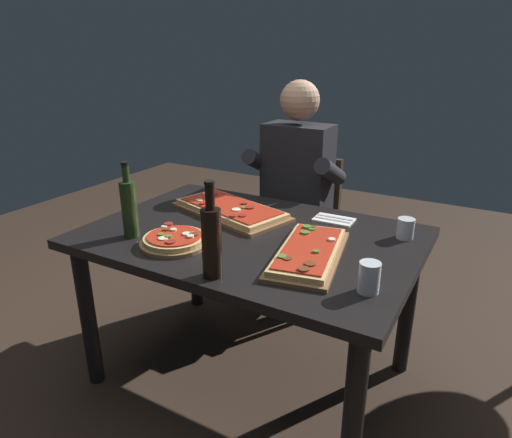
{
  "coord_description": "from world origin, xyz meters",
  "views": [
    {
      "loc": [
        0.91,
        -1.56,
        1.49
      ],
      "look_at": [
        0.0,
        0.05,
        0.79
      ],
      "focal_mm": 31.82,
      "sensor_mm": 36.0,
      "label": 1
    }
  ],
  "objects_px": {
    "wine_bottle_dark": "(129,207)",
    "pizza_round_far": "(175,240)",
    "tumbler_far_side": "(406,228)",
    "pizza_rectangular_front": "(230,209)",
    "pizza_rectangular_left": "(309,252)",
    "tumbler_near_camera": "(369,277)",
    "seated_diner": "(294,186)",
    "dining_table": "(250,253)",
    "diner_chair": "(301,221)",
    "oil_bottle_amber": "(211,240)"
  },
  "relations": [
    {
      "from": "pizza_round_far",
      "to": "tumbler_far_side",
      "type": "bearing_deg",
      "value": 33.83
    },
    {
      "from": "pizza_rectangular_front",
      "to": "tumbler_far_side",
      "type": "xyz_separation_m",
      "value": [
        0.8,
        0.11,
        0.02
      ]
    },
    {
      "from": "pizza_round_far",
      "to": "oil_bottle_amber",
      "type": "relative_size",
      "value": 0.81
    },
    {
      "from": "pizza_round_far",
      "to": "oil_bottle_amber",
      "type": "height_order",
      "value": "oil_bottle_amber"
    },
    {
      "from": "pizza_rectangular_left",
      "to": "oil_bottle_amber",
      "type": "height_order",
      "value": "oil_bottle_amber"
    },
    {
      "from": "oil_bottle_amber",
      "to": "tumbler_far_side",
      "type": "distance_m",
      "value": 0.85
    },
    {
      "from": "pizza_rectangular_left",
      "to": "tumbler_near_camera",
      "type": "xyz_separation_m",
      "value": [
        0.28,
        -0.15,
        0.03
      ]
    },
    {
      "from": "wine_bottle_dark",
      "to": "tumbler_near_camera",
      "type": "distance_m",
      "value": 1.01
    },
    {
      "from": "dining_table",
      "to": "pizza_round_far",
      "type": "relative_size",
      "value": 5.0
    },
    {
      "from": "pizza_rectangular_front",
      "to": "pizza_round_far",
      "type": "relative_size",
      "value": 2.29
    },
    {
      "from": "pizza_round_far",
      "to": "tumbler_far_side",
      "type": "relative_size",
      "value": 3.25
    },
    {
      "from": "pizza_rectangular_front",
      "to": "pizza_rectangular_left",
      "type": "distance_m",
      "value": 0.59
    },
    {
      "from": "pizza_rectangular_left",
      "to": "diner_chair",
      "type": "relative_size",
      "value": 0.63
    },
    {
      "from": "pizza_rectangular_left",
      "to": "tumbler_near_camera",
      "type": "distance_m",
      "value": 0.32
    },
    {
      "from": "seated_diner",
      "to": "tumbler_near_camera",
      "type": "bearing_deg",
      "value": -53.37
    },
    {
      "from": "wine_bottle_dark",
      "to": "diner_chair",
      "type": "height_order",
      "value": "wine_bottle_dark"
    },
    {
      "from": "oil_bottle_amber",
      "to": "tumbler_far_side",
      "type": "relative_size",
      "value": 4.01
    },
    {
      "from": "pizza_rectangular_left",
      "to": "oil_bottle_amber",
      "type": "relative_size",
      "value": 1.6
    },
    {
      "from": "wine_bottle_dark",
      "to": "diner_chair",
      "type": "relative_size",
      "value": 0.37
    },
    {
      "from": "dining_table",
      "to": "wine_bottle_dark",
      "type": "relative_size",
      "value": 4.35
    },
    {
      "from": "pizza_rectangular_left",
      "to": "pizza_round_far",
      "type": "xyz_separation_m",
      "value": [
        -0.52,
        -0.16,
        0.0
      ]
    },
    {
      "from": "wine_bottle_dark",
      "to": "diner_chair",
      "type": "distance_m",
      "value": 1.23
    },
    {
      "from": "pizza_rectangular_front",
      "to": "diner_chair",
      "type": "height_order",
      "value": "diner_chair"
    },
    {
      "from": "pizza_rectangular_front",
      "to": "pizza_rectangular_left",
      "type": "height_order",
      "value": "same"
    },
    {
      "from": "pizza_rectangular_front",
      "to": "pizza_rectangular_left",
      "type": "xyz_separation_m",
      "value": [
        0.52,
        -0.26,
        -0.0
      ]
    },
    {
      "from": "diner_chair",
      "to": "seated_diner",
      "type": "xyz_separation_m",
      "value": [
        -0.0,
        -0.12,
        0.26
      ]
    },
    {
      "from": "pizza_round_far",
      "to": "seated_diner",
      "type": "xyz_separation_m",
      "value": [
        0.07,
        0.99,
        -0.02
      ]
    },
    {
      "from": "pizza_rectangular_left",
      "to": "seated_diner",
      "type": "xyz_separation_m",
      "value": [
        -0.45,
        0.83,
        -0.02
      ]
    },
    {
      "from": "pizza_rectangular_front",
      "to": "pizza_round_far",
      "type": "distance_m",
      "value": 0.43
    },
    {
      "from": "pizza_rectangular_front",
      "to": "oil_bottle_amber",
      "type": "height_order",
      "value": "oil_bottle_amber"
    },
    {
      "from": "wine_bottle_dark",
      "to": "pizza_rectangular_front",
      "type": "bearing_deg",
      "value": 64.97
    },
    {
      "from": "dining_table",
      "to": "tumbler_far_side",
      "type": "bearing_deg",
      "value": 25.33
    },
    {
      "from": "pizza_rectangular_front",
      "to": "pizza_rectangular_left",
      "type": "relative_size",
      "value": 1.16
    },
    {
      "from": "tumbler_near_camera",
      "to": "seated_diner",
      "type": "bearing_deg",
      "value": 126.63
    },
    {
      "from": "diner_chair",
      "to": "tumbler_near_camera",
      "type": "bearing_deg",
      "value": -56.49
    },
    {
      "from": "wine_bottle_dark",
      "to": "seated_diner",
      "type": "distance_m",
      "value": 1.06
    },
    {
      "from": "dining_table",
      "to": "seated_diner",
      "type": "height_order",
      "value": "seated_diner"
    },
    {
      "from": "dining_table",
      "to": "diner_chair",
      "type": "bearing_deg",
      "value": 99.23
    },
    {
      "from": "pizza_rectangular_front",
      "to": "wine_bottle_dark",
      "type": "bearing_deg",
      "value": -115.03
    },
    {
      "from": "wine_bottle_dark",
      "to": "oil_bottle_amber",
      "type": "distance_m",
      "value": 0.52
    },
    {
      "from": "pizza_rectangular_left",
      "to": "tumbler_near_camera",
      "type": "relative_size",
      "value": 5.24
    },
    {
      "from": "wine_bottle_dark",
      "to": "diner_chair",
      "type": "bearing_deg",
      "value": 76.04
    },
    {
      "from": "wine_bottle_dark",
      "to": "seated_diner",
      "type": "bearing_deg",
      "value": 74.45
    },
    {
      "from": "tumbler_near_camera",
      "to": "diner_chair",
      "type": "height_order",
      "value": "diner_chair"
    },
    {
      "from": "wine_bottle_dark",
      "to": "tumbler_far_side",
      "type": "bearing_deg",
      "value": 28.75
    },
    {
      "from": "wine_bottle_dark",
      "to": "seated_diner",
      "type": "height_order",
      "value": "seated_diner"
    },
    {
      "from": "pizza_rectangular_left",
      "to": "tumbler_near_camera",
      "type": "bearing_deg",
      "value": -28.62
    },
    {
      "from": "wine_bottle_dark",
      "to": "pizza_round_far",
      "type": "bearing_deg",
      "value": 5.52
    },
    {
      "from": "wine_bottle_dark",
      "to": "tumbler_near_camera",
      "type": "relative_size",
      "value": 3.06
    },
    {
      "from": "dining_table",
      "to": "seated_diner",
      "type": "bearing_deg",
      "value": 100.7
    }
  ]
}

